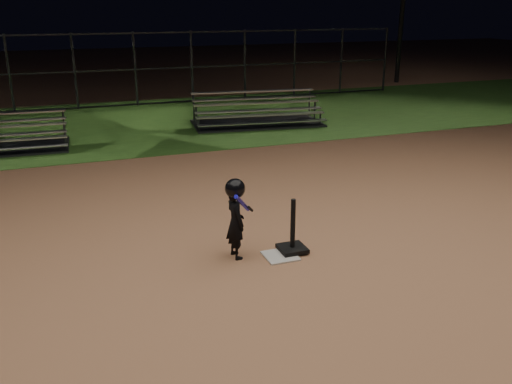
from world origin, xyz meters
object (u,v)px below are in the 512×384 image
Objects in this scene: batting_tee at (292,241)px; bleacher_right at (257,118)px; child_batter at (236,216)px; home_plate at (280,256)px.

bleacher_right is (2.61, 8.45, 0.02)m from batting_tee.
bleacher_right reaches higher than batting_tee.
batting_tee is 0.94m from child_batter.
batting_tee is (0.22, 0.09, 0.16)m from home_plate.
batting_tee is at bearing 21.14° from home_plate.
home_plate is at bearing -116.18° from child_batter.
home_plate is 0.11× the size of bleacher_right.
child_batter is (-0.81, 0.13, 0.45)m from batting_tee.
home_plate is 0.57× the size of batting_tee.
child_batter is at bearing -105.49° from bleacher_right.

